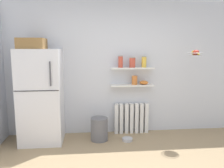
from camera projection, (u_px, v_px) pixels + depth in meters
The scene contains 13 objects.
back_wall at pixel (120, 68), 4.48m from camera, with size 7.04×0.10×2.60m, color silver.
refrigerator at pixel (41, 94), 4.03m from camera, with size 0.73×0.69×1.86m.
radiator at pixel (131, 118), 4.53m from camera, with size 0.68×0.12×0.60m.
wall_shelf_lower at pixel (132, 85), 4.40m from camera, with size 0.82×0.22×0.03m, color white.
wall_shelf_upper at pixel (132, 68), 4.34m from camera, with size 0.82×0.22×0.03m, color white.
storage_jar_0 at pixel (121, 62), 4.30m from camera, with size 0.09×0.09×0.23m.
storage_jar_1 at pixel (132, 62), 4.33m from camera, with size 0.12×0.12×0.20m.
storage_jar_2 at pixel (144, 62), 4.35m from camera, with size 0.09×0.09×0.22m.
vase at pixel (135, 80), 4.39m from camera, with size 0.11×0.11×0.17m, color #CC7033.
shelf_bowl at pixel (144, 82), 4.41m from camera, with size 0.17×0.17×0.08m, color orange.
trash_bin at pixel (99, 129), 4.17m from camera, with size 0.31×0.31×0.42m, color slate.
pet_food_bowl at pixel (127, 139), 4.16m from camera, with size 0.19×0.19×0.05m, color #B7B7BC.
hanging_fruit_basket at pixel (195, 53), 3.99m from camera, with size 0.28×0.28×0.10m.
Camera 1 is at (-0.60, -2.39, 1.68)m, focal length 36.29 mm.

